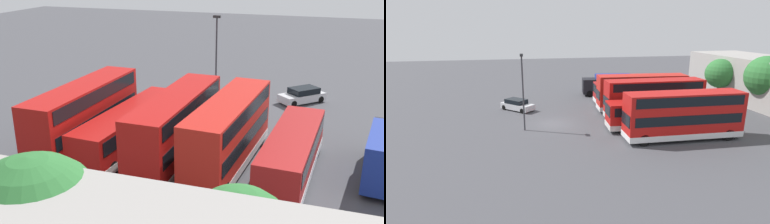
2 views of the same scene
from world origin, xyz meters
TOP-DOWN VIEW (x-y plane):
  - ground_plane at (0.00, 0.00)m, footprint 140.00×140.00m
  - bus_single_deck_near_end at (-7.40, 11.70)m, footprint 3.20×10.51m
  - bus_double_decker_second at (-3.39, 11.50)m, footprint 3.34×11.26m
  - bus_double_decker_third at (0.13, 11.56)m, footprint 2.84×11.40m
  - bus_single_deck_fourth at (3.84, 10.84)m, footprint 3.37×11.72m
  - bus_double_decker_fifth at (7.10, 11.36)m, footprint 2.84×11.29m
  - car_hatchback_silver at (-6.65, -3.88)m, footprint 4.36×4.35m
  - lamp_post_tall at (1.57, -3.22)m, footprint 0.70×0.30m

SIDE VIEW (x-z plane):
  - ground_plane at x=0.00m, z-range 0.00..0.00m
  - car_hatchback_silver at x=-6.65m, z-range -0.01..1.42m
  - bus_single_deck_near_end at x=-7.40m, z-range 0.14..3.09m
  - bus_single_deck_fourth at x=3.84m, z-range 0.15..3.10m
  - bus_double_decker_second at x=-3.39m, z-range 0.17..4.72m
  - bus_double_decker_fifth at x=7.10m, z-range 0.17..4.72m
  - bus_double_decker_third at x=0.13m, z-range 0.17..4.72m
  - lamp_post_tall at x=1.57m, z-range 0.68..8.50m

